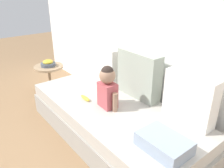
{
  "coord_description": "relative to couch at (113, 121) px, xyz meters",
  "views": [
    {
      "loc": [
        1.67,
        -1.33,
        1.62
      ],
      "look_at": [
        -0.01,
        0.0,
        0.65
      ],
      "focal_mm": 36.3,
      "sensor_mm": 36.0,
      "label": 1
    }
  ],
  "objects": [
    {
      "name": "throw_pillow_left",
      "position": [
        -0.67,
        0.38,
        0.43
      ],
      "size": [
        0.58,
        0.16,
        0.45
      ],
      "primitive_type": "cube",
      "color": "silver",
      "rests_on": "couch"
    },
    {
      "name": "throw_pillow_right",
      "position": [
        0.67,
        0.38,
        0.44
      ],
      "size": [
        0.49,
        0.16,
        0.48
      ],
      "primitive_type": "cube",
      "color": "silver",
      "rests_on": "couch"
    },
    {
      "name": "banana",
      "position": [
        -0.29,
        -0.16,
        0.22
      ],
      "size": [
        0.17,
        0.05,
        0.04
      ],
      "primitive_type": "ellipsoid",
      "rotation": [
        0.0,
        0.0,
        -0.01
      ],
      "color": "yellow",
      "rests_on": "couch"
    },
    {
      "name": "fruit_bowl",
      "position": [
        -1.46,
        -0.08,
        0.3
      ],
      "size": [
        0.22,
        0.22,
        0.1
      ],
      "color": "#4C5666",
      "rests_on": "side_table"
    },
    {
      "name": "throw_pillow_center",
      "position": [
        0.0,
        0.38,
        0.47
      ],
      "size": [
        0.55,
        0.16,
        0.53
      ],
      "primitive_type": "cube",
      "color": "#99A393",
      "rests_on": "couch"
    },
    {
      "name": "back_wall",
      "position": [
        0.0,
        0.61,
        1.05
      ],
      "size": [
        5.36,
        0.1,
        2.5
      ],
      "primitive_type": "cube",
      "color": "white",
      "rests_on": "ground"
    },
    {
      "name": "couch",
      "position": [
        0.0,
        0.0,
        0.0
      ],
      "size": [
        2.16,
        0.95,
        0.4
      ],
      "color": "#9C978F",
      "rests_on": "ground"
    },
    {
      "name": "toddler",
      "position": [
        -0.02,
        -0.05,
        0.44
      ],
      "size": [
        0.3,
        0.17,
        0.46
      ],
      "color": "#B24C51",
      "rests_on": "couch"
    },
    {
      "name": "ground_plane",
      "position": [
        0.0,
        0.0,
        -0.2
      ],
      "size": [
        12.0,
        12.0,
        0.0
      ],
      "primitive_type": "plane",
      "color": "#93704C"
    },
    {
      "name": "side_table",
      "position": [
        -1.46,
        -0.08,
        0.16
      ],
      "size": [
        0.43,
        0.43,
        0.46
      ],
      "color": "tan",
      "rests_on": "ground"
    },
    {
      "name": "folded_blanket",
      "position": [
        0.8,
        -0.12,
        0.26
      ],
      "size": [
        0.4,
        0.28,
        0.12
      ],
      "primitive_type": "cube",
      "color": "#8E9EB2",
      "rests_on": "couch"
    }
  ]
}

